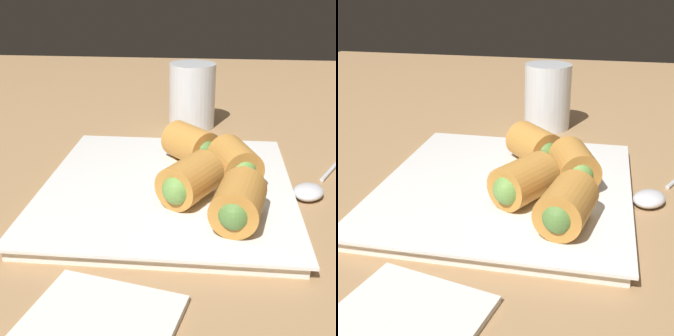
{
  "view_description": "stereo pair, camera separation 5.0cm",
  "coord_description": "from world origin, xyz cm",
  "views": [
    {
      "loc": [
        -42.44,
        -3.97,
        25.09
      ],
      "look_at": [
        3.77,
        0.6,
        5.28
      ],
      "focal_mm": 50.0,
      "sensor_mm": 36.0,
      "label": 1
    },
    {
      "loc": [
        -41.67,
        -8.93,
        25.09
      ],
      "look_at": [
        3.77,
        0.6,
        5.28
      ],
      "focal_mm": 50.0,
      "sensor_mm": 36.0,
      "label": 2
    }
  ],
  "objects": [
    {
      "name": "napkin",
      "position": [
        -18.93,
        3.7,
        2.3
      ],
      "size": [
        14.38,
        12.98,
        0.6
      ],
      "color": "silver",
      "rests_on": "table_surface"
    },
    {
      "name": "serving_plate",
      "position": [
        3.77,
        0.6,
        2.76
      ],
      "size": [
        29.27,
        26.79,
        1.5
      ],
      "color": "white",
      "rests_on": "table_surface"
    },
    {
      "name": "roll_back_right",
      "position": [
        9.93,
        -1.76,
        5.72
      ],
      "size": [
        7.5,
        7.35,
        4.44
      ],
      "color": "#C68438",
      "rests_on": "serving_plate"
    },
    {
      "name": "roll_back_left",
      "position": [
        -0.64,
        -1.81,
        5.72
      ],
      "size": [
        7.47,
        6.83,
        4.44
      ],
      "color": "#C68438",
      "rests_on": "serving_plate"
    },
    {
      "name": "roll_front_left",
      "position": [
        4.69,
        -6.71,
        5.72
      ],
      "size": [
        7.28,
        6.11,
        4.44
      ],
      "color": "#C68438",
      "rests_on": "serving_plate"
    },
    {
      "name": "roll_front_right",
      "position": [
        -4.73,
        -6.55,
        5.72
      ],
      "size": [
        7.2,
        5.59,
        4.44
      ],
      "color": "#C68438",
      "rests_on": "serving_plate"
    },
    {
      "name": "table_surface",
      "position": [
        0.0,
        0.0,
        1.0
      ],
      "size": [
        180.0,
        140.0,
        2.0
      ],
      "color": "#A87F54",
      "rests_on": "ground"
    },
    {
      "name": "drinking_glass",
      "position": [
        28.91,
        -0.69,
        6.94
      ],
      "size": [
        7.17,
        7.17,
        9.89
      ],
      "color": "silver",
      "rests_on": "table_surface"
    },
    {
      "name": "spoon",
      "position": [
        5.85,
        -15.33,
        2.65
      ],
      "size": [
        16.67,
        10.17,
        1.43
      ],
      "color": "silver",
      "rests_on": "table_surface"
    }
  ]
}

